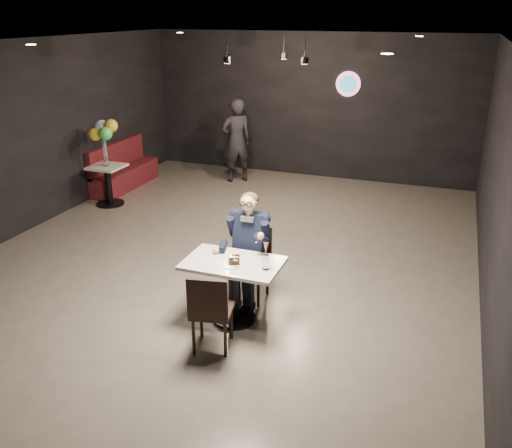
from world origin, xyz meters
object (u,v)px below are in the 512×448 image
at_px(chair_far, 250,265).
at_px(side_table, 109,186).
at_px(chair_near, 212,309).
at_px(balloon_vase, 106,162).
at_px(seated_man, 250,246).
at_px(booth_bench, 124,166).
at_px(main_table, 233,291).
at_px(passerby, 236,141).
at_px(sundae_glass, 265,262).

bearing_deg(chair_far, side_table, 147.12).
xyz_separation_m(chair_near, balloon_vase, (-3.71, 3.54, 0.36)).
bearing_deg(seated_man, booth_bench, 139.72).
bearing_deg(balloon_vase, main_table, -38.48).
height_order(chair_far, seated_man, seated_man).
xyz_separation_m(main_table, balloon_vase, (-3.71, 2.95, 0.45)).
bearing_deg(seated_man, balloon_vase, 147.12).
bearing_deg(chair_near, passerby, 97.69).
relative_size(sundae_glass, booth_bench, 0.09).
relative_size(booth_bench, side_table, 2.53).
distance_m(booth_bench, balloon_vase, 1.11).
bearing_deg(side_table, seated_man, -32.88).
xyz_separation_m(seated_man, sundae_glass, (0.41, -0.60, 0.12)).
relative_size(chair_far, passerby, 0.53).
relative_size(chair_far, seated_man, 0.64).
xyz_separation_m(main_table, chair_far, (0.00, 0.55, 0.09)).
relative_size(sundae_glass, side_table, 0.24).
relative_size(chair_far, chair_near, 1.00).
bearing_deg(main_table, balloon_vase, 141.52).
distance_m(main_table, seated_man, 0.65).
bearing_deg(chair_far, passerby, 113.91).
height_order(chair_near, sundae_glass, sundae_glass).
bearing_deg(sundae_glass, chair_near, -127.05).
height_order(sundae_glass, passerby, passerby).
xyz_separation_m(chair_near, side_table, (-3.71, 3.54, -0.10)).
bearing_deg(chair_near, chair_far, 78.11).
height_order(chair_near, side_table, chair_near).
height_order(main_table, chair_near, chair_near).
bearing_deg(passerby, side_table, 15.05).
relative_size(main_table, sundae_glass, 6.41).
bearing_deg(seated_man, sundae_glass, -55.77).
xyz_separation_m(seated_man, balloon_vase, (-3.71, 2.40, 0.10)).
distance_m(chair_near, booth_bench, 6.05).
bearing_deg(seated_man, chair_far, 0.00).
distance_m(chair_far, seated_man, 0.26).
bearing_deg(side_table, passerby, 53.04).
bearing_deg(main_table, booth_bench, 135.44).
relative_size(sundae_glass, balloon_vase, 1.18).
bearing_deg(booth_bench, chair_near, -48.52).
height_order(main_table, booth_bench, booth_bench).
xyz_separation_m(main_table, sundae_glass, (0.41, -0.05, 0.46)).
xyz_separation_m(main_table, booth_bench, (-4.01, 3.95, 0.09)).
relative_size(seated_man, sundae_glass, 8.39).
relative_size(chair_near, sundae_glass, 5.36).
xyz_separation_m(chair_far, booth_bench, (-4.01, 3.40, 0.00)).
xyz_separation_m(chair_near, passerby, (-2.04, 5.75, 0.41)).
bearing_deg(chair_near, booth_bench, 119.59).
relative_size(booth_bench, passerby, 1.06).
height_order(chair_far, side_table, chair_far).
bearing_deg(booth_bench, balloon_vase, -73.30).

